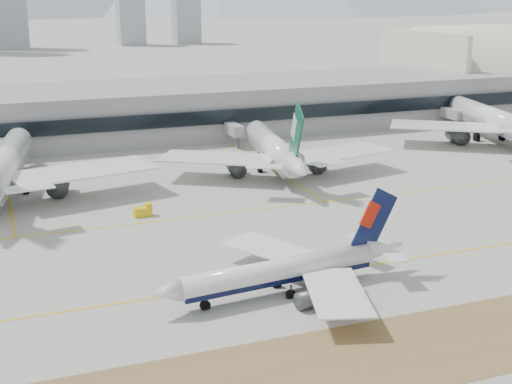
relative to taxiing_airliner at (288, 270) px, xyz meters
name	(u,v)px	position (x,y,z in m)	size (l,w,h in m)	color
ground	(312,261)	(8.69, 9.98, -3.48)	(3000.00, 3000.00, 0.00)	#A1A096
taxiing_airliner	(288,270)	(0.00, 0.00, 0.00)	(42.98, 37.18, 14.44)	white
widebody_eva	(3,167)	(-37.29, 69.21, 2.92)	(66.50, 65.89, 24.08)	white
widebody_cathay	(275,150)	(25.61, 67.10, 2.10)	(58.07, 57.49, 21.00)	white
widebody_china_air	(493,120)	(99.60, 78.25, 2.80)	(64.78, 64.43, 23.65)	white
terminal	(153,110)	(8.69, 124.82, 4.02)	(280.00, 43.10, 15.00)	gray
hangar	(511,98)	(163.26, 144.98, -3.34)	(91.00, 60.00, 60.00)	beige
gse_b	(143,211)	(-12.25, 44.12, -2.43)	(3.55, 2.00, 2.60)	#DBB80B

